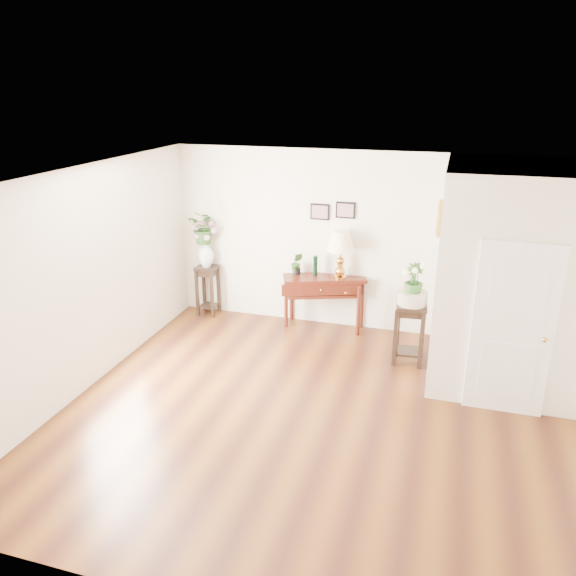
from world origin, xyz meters
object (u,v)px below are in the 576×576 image
at_px(console_table, 324,302).
at_px(plant_stand_b, 409,333).
at_px(plant_stand_a, 208,290).
at_px(table_lamp, 341,257).

height_order(console_table, plant_stand_b, plant_stand_b).
relative_size(plant_stand_a, plant_stand_b, 0.97).
height_order(plant_stand_a, plant_stand_b, plant_stand_b).
xyz_separation_m(table_lamp, plant_stand_b, (1.17, -0.83, -0.77)).
relative_size(console_table, plant_stand_a, 1.52).
bearing_deg(plant_stand_b, console_table, 149.77).
distance_m(table_lamp, plant_stand_a, 2.39).
bearing_deg(plant_stand_a, table_lamp, 0.43).
distance_m(table_lamp, plant_stand_b, 1.63).
bearing_deg(console_table, table_lamp, -19.88).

